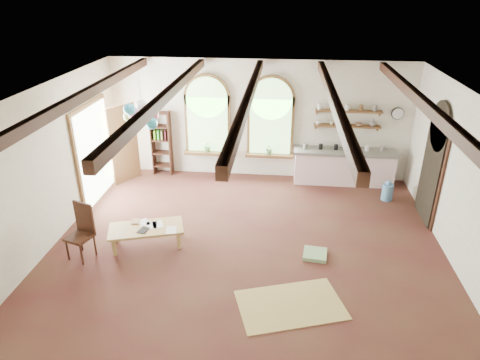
# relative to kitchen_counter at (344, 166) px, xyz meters

# --- Properties ---
(floor) EXTENTS (8.00, 8.00, 0.00)m
(floor) POSITION_rel_kitchen_counter_xyz_m (-2.30, -3.20, -0.48)
(floor) COLOR #4D2E1F
(floor) RESTS_ON ground
(ceiling_beams) EXTENTS (6.20, 6.80, 0.18)m
(ceiling_beams) POSITION_rel_kitchen_counter_xyz_m (-2.30, -3.20, 2.62)
(ceiling_beams) COLOR #331910
(ceiling_beams) RESTS_ON ceiling
(window_left) EXTENTS (1.30, 0.28, 2.20)m
(window_left) POSITION_rel_kitchen_counter_xyz_m (-3.70, 0.23, 1.16)
(window_left) COLOR brown
(window_left) RESTS_ON floor
(window_right) EXTENTS (1.30, 0.28, 2.20)m
(window_right) POSITION_rel_kitchen_counter_xyz_m (-2.00, 0.23, 1.16)
(window_right) COLOR brown
(window_right) RESTS_ON floor
(left_doorway) EXTENTS (0.10, 1.90, 2.50)m
(left_doorway) POSITION_rel_kitchen_counter_xyz_m (-6.25, -1.40, 0.67)
(left_doorway) COLOR brown
(left_doorway) RESTS_ON floor
(right_doorway) EXTENTS (0.10, 1.30, 2.40)m
(right_doorway) POSITION_rel_kitchen_counter_xyz_m (1.65, -1.70, 0.62)
(right_doorway) COLOR black
(right_doorway) RESTS_ON floor
(kitchen_counter) EXTENTS (2.68, 0.62, 0.94)m
(kitchen_counter) POSITION_rel_kitchen_counter_xyz_m (0.00, 0.00, 0.00)
(kitchen_counter) COLOR beige
(kitchen_counter) RESTS_ON floor
(wall_shelf_lower) EXTENTS (1.70, 0.24, 0.04)m
(wall_shelf_lower) POSITION_rel_kitchen_counter_xyz_m (0.00, 0.18, 1.07)
(wall_shelf_lower) COLOR brown
(wall_shelf_lower) RESTS_ON wall_back
(wall_shelf_upper) EXTENTS (1.70, 0.24, 0.04)m
(wall_shelf_upper) POSITION_rel_kitchen_counter_xyz_m (0.00, 0.18, 1.47)
(wall_shelf_upper) COLOR brown
(wall_shelf_upper) RESTS_ON wall_back
(wall_clock) EXTENTS (0.32, 0.04, 0.32)m
(wall_clock) POSITION_rel_kitchen_counter_xyz_m (1.25, 0.25, 1.42)
(wall_clock) COLOR black
(wall_clock) RESTS_ON wall_back
(bookshelf) EXTENTS (0.53, 0.32, 1.80)m
(bookshelf) POSITION_rel_kitchen_counter_xyz_m (-5.00, 0.12, 0.42)
(bookshelf) COLOR #331910
(bookshelf) RESTS_ON floor
(coffee_table) EXTENTS (1.63, 1.09, 0.43)m
(coffee_table) POSITION_rel_kitchen_counter_xyz_m (-4.36, -3.51, -0.10)
(coffee_table) COLOR #A7824C
(coffee_table) RESTS_ON floor
(side_chair) EXTENTS (0.57, 0.57, 1.13)m
(side_chair) POSITION_rel_kitchen_counter_xyz_m (-5.50, -4.04, -0.15)
(side_chair) COLOR #331910
(side_chair) RESTS_ON floor
(floor_mat) EXTENTS (2.00, 1.57, 0.02)m
(floor_mat) POSITION_rel_kitchen_counter_xyz_m (-1.40, -5.03, -0.47)
(floor_mat) COLOR tan
(floor_mat) RESTS_ON floor
(floor_cushion) EXTENTS (0.51, 0.51, 0.08)m
(floor_cushion) POSITION_rel_kitchen_counter_xyz_m (-0.91, -3.54, -0.44)
(floor_cushion) COLOR gray
(floor_cushion) RESTS_ON floor
(water_jug_a) EXTENTS (0.33, 0.33, 0.63)m
(water_jug_a) POSITION_rel_kitchen_counter_xyz_m (0.80, 0.00, -0.20)
(water_jug_a) COLOR #568AB8
(water_jug_a) RESTS_ON floor
(water_jug_b) EXTENTS (0.28, 0.28, 0.54)m
(water_jug_b) POSITION_rel_kitchen_counter_xyz_m (1.00, -0.90, -0.24)
(water_jug_b) COLOR #568AB8
(water_jug_b) RESTS_ON floor
(balloon_cluster) EXTENTS (0.90, 0.93, 1.16)m
(balloon_cluster) POSITION_rel_kitchen_counter_xyz_m (-4.71, -2.08, 1.86)
(balloon_cluster) COLOR silver
(balloon_cluster) RESTS_ON floor
(table_book) EXTENTS (0.21, 0.26, 0.02)m
(table_book) POSITION_rel_kitchen_counter_xyz_m (-4.72, -3.33, -0.04)
(table_book) COLOR olive
(table_book) RESTS_ON coffee_table
(tablet) EXTENTS (0.22, 0.28, 0.01)m
(tablet) POSITION_rel_kitchen_counter_xyz_m (-4.37, -3.63, -0.04)
(tablet) COLOR black
(tablet) RESTS_ON coffee_table
(potted_plant_left) EXTENTS (0.27, 0.23, 0.30)m
(potted_plant_left) POSITION_rel_kitchen_counter_xyz_m (-3.70, 0.12, 0.37)
(potted_plant_left) COLOR #598C4C
(potted_plant_left) RESTS_ON window_left
(potted_plant_right) EXTENTS (0.27, 0.23, 0.30)m
(potted_plant_right) POSITION_rel_kitchen_counter_xyz_m (-2.00, 0.12, 0.37)
(potted_plant_right) COLOR #598C4C
(potted_plant_right) RESTS_ON window_right
(shelf_cup_a) EXTENTS (0.12, 0.10, 0.10)m
(shelf_cup_a) POSITION_rel_kitchen_counter_xyz_m (-0.75, 0.18, 1.14)
(shelf_cup_a) COLOR white
(shelf_cup_a) RESTS_ON wall_shelf_lower
(shelf_cup_b) EXTENTS (0.10, 0.10, 0.09)m
(shelf_cup_b) POSITION_rel_kitchen_counter_xyz_m (-0.40, 0.18, 1.14)
(shelf_cup_b) COLOR beige
(shelf_cup_b) RESTS_ON wall_shelf_lower
(shelf_bowl_a) EXTENTS (0.22, 0.22, 0.05)m
(shelf_bowl_a) POSITION_rel_kitchen_counter_xyz_m (-0.05, 0.18, 1.12)
(shelf_bowl_a) COLOR beige
(shelf_bowl_a) RESTS_ON wall_shelf_lower
(shelf_bowl_b) EXTENTS (0.20, 0.20, 0.06)m
(shelf_bowl_b) POSITION_rel_kitchen_counter_xyz_m (0.30, 0.18, 1.12)
(shelf_bowl_b) COLOR #8C664C
(shelf_bowl_b) RESTS_ON wall_shelf_lower
(shelf_vase) EXTENTS (0.18, 0.18, 0.19)m
(shelf_vase) POSITION_rel_kitchen_counter_xyz_m (0.65, 0.18, 1.19)
(shelf_vase) COLOR slate
(shelf_vase) RESTS_ON wall_shelf_lower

